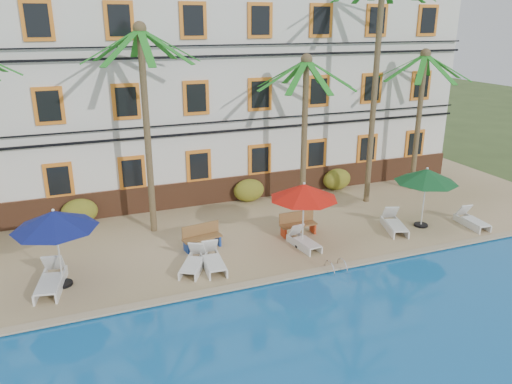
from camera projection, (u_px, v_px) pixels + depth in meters
name	position (u px, v px, depth m)	size (l,w,h in m)	color
ground	(292.00, 269.00, 17.88)	(100.00, 100.00, 0.00)	#384C23
pool_deck	(245.00, 217.00, 22.25)	(30.00, 12.00, 0.25)	tan
pool_coping	(304.00, 274.00, 17.00)	(30.00, 0.35, 0.06)	tan
hotel_building	(210.00, 85.00, 24.93)	(25.40, 6.44, 10.22)	silver
palm_b	(145.00, 103.00, 18.86)	(4.39, 4.39, 8.19)	brown
palm_c	(305.00, 111.00, 21.51)	(4.39, 4.39, 6.91)	brown
palm_d	(377.00, 62.00, 21.78)	(4.39, 4.39, 10.39)	brown
palm_e	(421.00, 100.00, 24.22)	(4.39, 4.39, 6.96)	brown
shrub_left	(80.00, 211.00, 21.09)	(1.50, 0.90, 1.10)	#2D5117
shrub_mid	(249.00, 190.00, 23.71)	(1.50, 0.90, 1.10)	#2D5117
shrub_right	(337.00, 179.00, 25.35)	(1.50, 0.90, 1.10)	#2D5117
umbrella_blue	(54.00, 220.00, 15.58)	(2.68, 2.68, 2.67)	black
umbrella_red	(304.00, 192.00, 18.41)	(2.59, 2.59, 2.59)	black
umbrella_green	(427.00, 176.00, 20.30)	(2.58, 2.58, 2.58)	black
lounger_a	(51.00, 280.00, 16.02)	(1.06, 2.09, 0.94)	silver
lounger_b	(194.00, 262.00, 17.29)	(1.38, 1.82, 0.82)	silver
lounger_c	(213.00, 260.00, 17.42)	(0.79, 1.87, 0.86)	silver
lounger_d	(303.00, 241.00, 19.01)	(0.78, 1.70, 0.78)	silver
lounger_e	(394.00, 224.00, 20.53)	(1.19, 1.95, 0.87)	silver
lounger_f	(472.00, 220.00, 20.97)	(0.73, 1.72, 0.79)	silver
bench_left	(201.00, 236.00, 18.87)	(1.56, 0.70, 0.93)	olive
bench_right	(298.00, 223.00, 20.08)	(1.50, 0.48, 0.93)	olive
pool_ladder	(336.00, 270.00, 17.33)	(0.54, 0.74, 0.74)	silver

